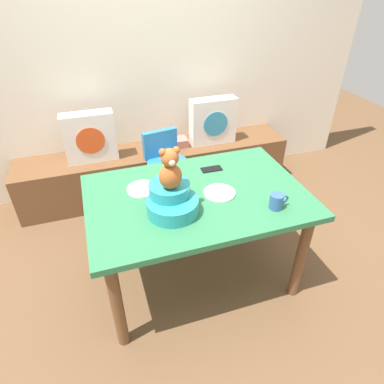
{
  "coord_description": "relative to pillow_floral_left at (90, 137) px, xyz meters",
  "views": [
    {
      "loc": [
        -0.56,
        -1.62,
        1.95
      ],
      "look_at": [
        0.0,
        0.1,
        0.69
      ],
      "focal_mm": 31.22,
      "sensor_mm": 36.0,
      "label": 1
    }
  ],
  "objects": [
    {
      "name": "ground_plane",
      "position": [
        0.58,
        -1.19,
        -0.68
      ],
      "size": [
        8.0,
        8.0,
        0.0
      ],
      "primitive_type": "plane",
      "color": "brown"
    },
    {
      "name": "back_wall",
      "position": [
        0.58,
        0.29,
        0.62
      ],
      "size": [
        4.4,
        0.1,
        2.6
      ],
      "primitive_type": "cube",
      "color": "silver",
      "rests_on": "ground_plane"
    },
    {
      "name": "window_bench",
      "position": [
        0.58,
        0.02,
        -0.45
      ],
      "size": [
        2.6,
        0.44,
        0.46
      ],
      "primitive_type": "cube",
      "color": "brown",
      "rests_on": "ground_plane"
    },
    {
      "name": "pillow_floral_left",
      "position": [
        0.0,
        0.0,
        0.0
      ],
      "size": [
        0.44,
        0.15,
        0.44
      ],
      "color": "white",
      "rests_on": "window_bench"
    },
    {
      "name": "pillow_floral_right",
      "position": [
        1.15,
        0.0,
        0.0
      ],
      "size": [
        0.44,
        0.15,
        0.44
      ],
      "color": "white",
      "rests_on": "window_bench"
    },
    {
      "name": "book_stack",
      "position": [
        0.79,
        0.02,
        -0.18
      ],
      "size": [
        0.2,
        0.14,
        0.08
      ],
      "primitive_type": "cube",
      "color": "#B06B63",
      "rests_on": "window_bench"
    },
    {
      "name": "dining_table",
      "position": [
        0.58,
        -1.19,
        -0.04
      ],
      "size": [
        1.38,
        0.91,
        0.74
      ],
      "color": "#2D7247",
      "rests_on": "ground_plane"
    },
    {
      "name": "highchair",
      "position": [
        0.58,
        -0.42,
        -0.16
      ],
      "size": [
        0.36,
        0.49,
        0.79
      ],
      "color": "#2672B2",
      "rests_on": "ground_plane"
    },
    {
      "name": "infant_seat_teal",
      "position": [
        0.39,
        -1.3,
        0.13
      ],
      "size": [
        0.3,
        0.33,
        0.16
      ],
      "color": "teal",
      "rests_on": "dining_table"
    },
    {
      "name": "teddy_bear",
      "position": [
        0.39,
        -1.3,
        0.34
      ],
      "size": [
        0.13,
        0.12,
        0.25
      ],
      "color": "#AE5A28",
      "rests_on": "infant_seat_teal"
    },
    {
      "name": "ketchup_bottle",
      "position": [
        0.44,
        -1.04,
        0.15
      ],
      "size": [
        0.07,
        0.07,
        0.18
      ],
      "color": "gold",
      "rests_on": "dining_table"
    },
    {
      "name": "coffee_mug",
      "position": [
        0.98,
        -1.47,
        0.11
      ],
      "size": [
        0.12,
        0.08,
        0.09
      ],
      "color": "#335999",
      "rests_on": "dining_table"
    },
    {
      "name": "dinner_plate_near",
      "position": [
        0.72,
        -1.23,
        0.07
      ],
      "size": [
        0.2,
        0.2,
        0.01
      ],
      "primitive_type": "cylinder",
      "color": "white",
      "rests_on": "dining_table"
    },
    {
      "name": "dinner_plate_far",
      "position": [
        0.27,
        -1.03,
        0.07
      ],
      "size": [
        0.2,
        0.2,
        0.01
      ],
      "primitive_type": "cylinder",
      "color": "white",
      "rests_on": "dining_table"
    },
    {
      "name": "cell_phone",
      "position": [
        0.78,
        -0.93,
        0.06
      ],
      "size": [
        0.15,
        0.07,
        0.01
      ],
      "primitive_type": "cube",
      "rotation": [
        0.0,
        0.0,
        1.55
      ],
      "color": "black",
      "rests_on": "dining_table"
    }
  ]
}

